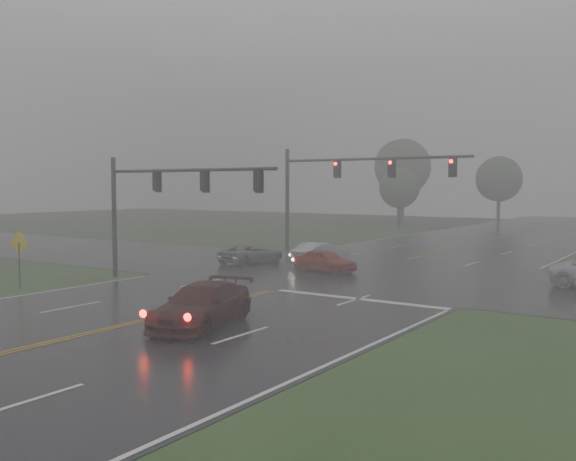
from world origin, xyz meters
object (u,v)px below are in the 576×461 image
Objects in this scene: signal_gantry_near at (158,194)px; sedan_red at (325,272)px; car_grey at (252,264)px; signal_gantry_far at (339,179)px; sedan_maroon at (202,327)px; sedan_silver at (321,265)px.

sedan_red is at bearing 56.16° from signal_gantry_near.
signal_gantry_far is (1.87, 8.12, 5.58)m from car_grey.
signal_gantry_far reaches higher than sedan_red.
sedan_silver is (-5.89, 17.98, 0.00)m from sedan_maroon.
sedan_maroon is 0.36× the size of signal_gantry_far.
sedan_red is at bearing 90.53° from sedan_maroon.
sedan_red is 10.79m from signal_gantry_near.
car_grey is 0.41× the size of signal_gantry_near.
signal_gantry_near is at bearing 101.47° from car_grey.
car_grey is at bearing -102.96° from signal_gantry_far.
sedan_silver is at bearing -146.09° from car_grey.
sedan_maroon reaches higher than sedan_red.
signal_gantry_near is at bearing 83.50° from sedan_silver.
signal_gantry_near reaches higher than car_grey.
signal_gantry_far is (-8.05, 24.07, 5.58)m from sedan_maroon.
signal_gantry_near reaches higher than sedan_red.
sedan_silver is 0.93× the size of car_grey.
car_grey is 0.31× the size of signal_gantry_far.
sedan_silver is at bearing -70.49° from signal_gantry_far.
sedan_maroon is 18.92m from sedan_silver.
sedan_maroon is 25.99m from signal_gantry_far.
car_grey is at bearing 108.16° from sedan_maroon.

